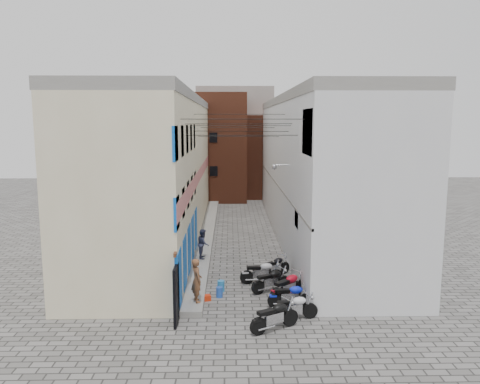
{
  "coord_description": "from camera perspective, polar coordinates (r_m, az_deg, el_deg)",
  "views": [
    {
      "loc": [
        -0.52,
        -16.88,
        7.4
      ],
      "look_at": [
        0.1,
        12.31,
        3.0
      ],
      "focal_mm": 35.0,
      "sensor_mm": 36.0,
      "label": 1
    }
  ],
  "objects": [
    {
      "name": "building_far_concrete",
      "position": [
        50.92,
        -0.64,
        6.43
      ],
      "size": [
        8.0,
        5.0,
        11.0
      ],
      "primitive_type": "cube",
      "color": "gray",
      "rests_on": "ground"
    },
    {
      "name": "motorcycle_f",
      "position": [
        21.85,
        2.66,
        -9.61
      ],
      "size": [
        2.08,
        0.84,
        1.17
      ],
      "primitive_type": null,
      "rotation": [
        0.0,
        0.0,
        -1.47
      ],
      "color": "#A9A8AD",
      "rests_on": "ground"
    },
    {
      "name": "motorcycle_d",
      "position": [
        20.06,
        5.9,
        -11.22
      ],
      "size": [
        2.06,
        1.93,
        1.25
      ],
      "primitive_type": null,
      "rotation": [
        0.0,
        0.0,
        -0.85
      ],
      "color": "#A10B1C",
      "rests_on": "ground"
    },
    {
      "name": "person_b",
      "position": [
        24.89,
        -4.5,
        -6.29
      ],
      "size": [
        0.6,
        0.76,
        1.55
      ],
      "primitive_type": "imported",
      "rotation": [
        0.0,
        0.0,
        1.58
      ],
      "color": "#32344B",
      "rests_on": "plinth"
    },
    {
      "name": "building_far_brick_left",
      "position": [
        44.97,
        -3.12,
        5.5
      ],
      "size": [
        6.0,
        6.0,
        10.0
      ],
      "primitive_type": "cube",
      "color": "brown",
      "rests_on": "ground"
    },
    {
      "name": "far_shopfront",
      "position": [
        42.54,
        -0.51,
        0.19
      ],
      "size": [
        2.0,
        0.3,
        2.4
      ],
      "primitive_type": "cube",
      "color": "black",
      "rests_on": "ground"
    },
    {
      "name": "motorcycle_c",
      "position": [
        19.25,
        6.23,
        -12.33
      ],
      "size": [
        1.91,
        0.67,
        1.1
      ],
      "primitive_type": null,
      "rotation": [
        0.0,
        0.0,
        -1.53
      ],
      "color": "#0E23D4",
      "rests_on": "ground"
    },
    {
      "name": "motorcycle_g",
      "position": [
        22.83,
        4.33,
        -8.93
      ],
      "size": [
        1.82,
        1.68,
        1.09
      ],
      "primitive_type": null,
      "rotation": [
        0.0,
        0.0,
        -0.86
      ],
      "color": "black",
      "rests_on": "ground"
    },
    {
      "name": "motorcycle_a",
      "position": [
        17.25,
        4.25,
        -14.7
      ],
      "size": [
        2.08,
        1.57,
        1.17
      ],
      "primitive_type": null,
      "rotation": [
        0.0,
        0.0,
        -1.05
      ],
      "color": "black",
      "rests_on": "ground"
    },
    {
      "name": "building_left",
      "position": [
        30.3,
        -9.69,
        2.95
      ],
      "size": [
        5.1,
        27.0,
        9.0
      ],
      "color": "beige",
      "rests_on": "ground"
    },
    {
      "name": "water_jug_near",
      "position": [
        20.34,
        -2.53,
        -12.1
      ],
      "size": [
        0.33,
        0.33,
        0.44
      ],
      "primitive_type": "cylinder",
      "rotation": [
        0.0,
        0.0,
        -0.2
      ],
      "color": "blue",
      "rests_on": "ground"
    },
    {
      "name": "motorcycle_e",
      "position": [
        20.87,
        3.81,
        -10.57
      ],
      "size": [
        2.01,
        1.46,
        1.13
      ],
      "primitive_type": null,
      "rotation": [
        0.0,
        0.0,
        -1.08
      ],
      "color": "black",
      "rests_on": "ground"
    },
    {
      "name": "plinth",
      "position": [
        30.79,
        -4.05,
        -5.12
      ],
      "size": [
        0.9,
        26.0,
        0.25
      ],
      "primitive_type": "cube",
      "color": "gray",
      "rests_on": "ground"
    },
    {
      "name": "building_right",
      "position": [
        30.52,
        9.22,
        3.02
      ],
      "size": [
        5.94,
        26.0,
        9.0
      ],
      "color": "silver",
      "rests_on": "ground"
    },
    {
      "name": "water_jug_far",
      "position": [
        20.98,
        -2.33,
        -11.38
      ],
      "size": [
        0.35,
        0.35,
        0.49
      ],
      "primitive_type": "cylinder",
      "rotation": [
        0.0,
        0.0,
        -0.13
      ],
      "color": "#277EC4",
      "rests_on": "ground"
    },
    {
      "name": "building_far_brick_right",
      "position": [
        47.14,
        3.08,
        4.42
      ],
      "size": [
        5.0,
        6.0,
        8.0
      ],
      "primitive_type": "cube",
      "color": "brown",
      "rests_on": "ground"
    },
    {
      "name": "person_a",
      "position": [
        19.05,
        -5.3,
        -10.66
      ],
      "size": [
        0.62,
        0.75,
        1.77
      ],
      "primitive_type": "imported",
      "rotation": [
        0.0,
        0.0,
        1.92
      ],
      "color": "brown",
      "rests_on": "plinth"
    },
    {
      "name": "red_crate",
      "position": [
        20.06,
        -4.14,
        -12.75
      ],
      "size": [
        0.42,
        0.36,
        0.23
      ],
      "primitive_type": "cube",
      "rotation": [
        0.0,
        0.0,
        0.29
      ],
      "color": "red",
      "rests_on": "ground"
    },
    {
      "name": "motorcycle_b",
      "position": [
        18.16,
        6.62,
        -13.66
      ],
      "size": [
        1.97,
        1.0,
        1.09
      ],
      "primitive_type": null,
      "rotation": [
        0.0,
        0.0,
        -1.35
      ],
      "color": "silver",
      "rests_on": "ground"
    },
    {
      "name": "overhead_wires",
      "position": [
        24.53,
        -0.0,
        7.93
      ],
      "size": [
        5.8,
        13.02,
        1.32
      ],
      "color": "black",
      "rests_on": "ground"
    },
    {
      "name": "ground",
      "position": [
        18.44,
        0.52,
        -15.08
      ],
      "size": [
        90.0,
        90.0,
        0.0
      ],
      "primitive_type": "plane",
      "color": "#585653",
      "rests_on": "ground"
    }
  ]
}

